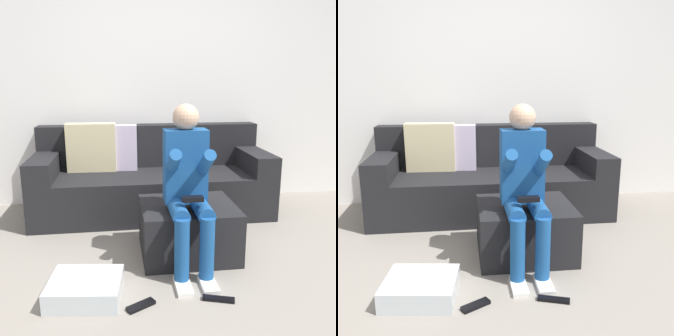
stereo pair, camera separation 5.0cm
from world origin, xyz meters
TOP-DOWN VIEW (x-y plane):
  - ground_plane at (0.00, 0.00)m, footprint 6.31×6.31m
  - wall_back at (0.00, 2.04)m, footprint 4.86×0.10m
  - couch_sectional at (-0.12, 1.63)m, footprint 2.25×0.85m
  - ottoman at (0.08, 0.65)m, footprint 0.70×0.61m
  - person_seated at (0.04, 0.47)m, footprint 0.30×0.61m
  - storage_bin at (-0.65, 0.14)m, footprint 0.47×0.42m
  - remote_near_ottoman at (0.14, 0.00)m, footprint 0.20×0.10m
  - remote_by_storage_bin at (-0.32, 0.00)m, footprint 0.18×0.13m

SIDE VIEW (x-z plane):
  - ground_plane at x=0.00m, z-range 0.00..0.00m
  - remote_near_ottoman at x=0.14m, z-range 0.00..0.02m
  - remote_by_storage_bin at x=-0.32m, z-range 0.00..0.02m
  - storage_bin at x=-0.65m, z-range 0.00..0.13m
  - ottoman at x=0.08m, z-range 0.00..0.39m
  - couch_sectional at x=-0.12m, z-range -0.12..0.76m
  - person_seated at x=0.04m, z-range 0.05..1.18m
  - wall_back at x=0.00m, z-range 0.00..2.59m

